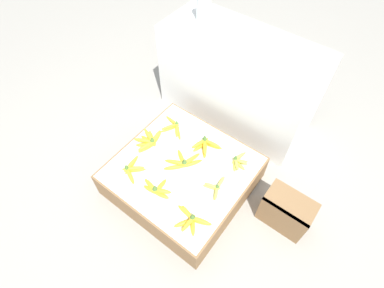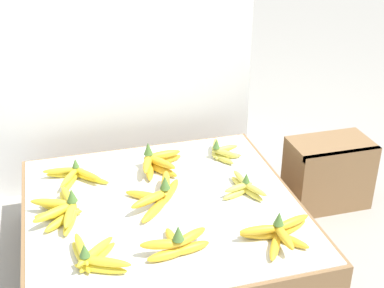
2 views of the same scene
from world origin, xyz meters
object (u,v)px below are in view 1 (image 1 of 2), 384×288
at_px(banana_bunch_middle_left, 150,141).
at_px(banana_bunch_middle_midleft, 183,162).
at_px(banana_bunch_middle_midright, 216,187).
at_px(glass_jar, 203,6).
at_px(banana_bunch_front_midleft, 157,189).
at_px(wooden_crate, 286,211).
at_px(foam_tray_white, 283,44).
at_px(banana_bunch_front_left, 131,169).
at_px(banana_bunch_back_left, 174,127).
at_px(banana_bunch_back_midright, 238,161).
at_px(banana_bunch_front_midright, 192,220).
at_px(banana_bunch_back_midleft, 206,145).

height_order(banana_bunch_middle_left, banana_bunch_middle_midleft, banana_bunch_middle_midleft).
bearing_deg(banana_bunch_middle_midright, glass_jar, 131.09).
relative_size(banana_bunch_front_midleft, banana_bunch_middle_left, 0.83).
height_order(banana_bunch_front_midleft, banana_bunch_middle_left, banana_bunch_front_midleft).
bearing_deg(banana_bunch_middle_midleft, banana_bunch_middle_midright, -4.28).
bearing_deg(wooden_crate, glass_jar, 150.74).
bearing_deg(glass_jar, banana_bunch_front_midleft, -67.63).
bearing_deg(foam_tray_white, banana_bunch_front_midleft, -97.82).
xyz_separation_m(banana_bunch_front_left, foam_tray_white, (0.42, 1.24, 0.52)).
distance_m(wooden_crate, banana_bunch_back_left, 1.05).
distance_m(banana_bunch_middle_left, banana_bunch_middle_midright, 0.63).
height_order(banana_bunch_back_midright, foam_tray_white, foam_tray_white).
xyz_separation_m(banana_bunch_middle_left, banana_bunch_middle_midleft, (0.32, 0.00, 0.00)).
height_order(banana_bunch_front_midright, glass_jar, glass_jar).
bearing_deg(banana_bunch_back_left, banana_bunch_front_midright, -42.29).
height_order(glass_jar, foam_tray_white, glass_jar).
relative_size(banana_bunch_front_left, glass_jar, 0.94).
bearing_deg(glass_jar, foam_tray_white, 7.34).
height_order(banana_bunch_front_midleft, banana_bunch_back_midleft, same).
bearing_deg(banana_bunch_middle_left, banana_bunch_front_midleft, -41.20).
bearing_deg(banana_bunch_middle_midleft, banana_bunch_back_midright, 38.73).
bearing_deg(banana_bunch_middle_midright, banana_bunch_middle_midleft, 175.72).
xyz_separation_m(wooden_crate, banana_bunch_middle_midleft, (-0.77, -0.18, 0.14)).
distance_m(wooden_crate, banana_bunch_front_midleft, 0.91).
bearing_deg(banana_bunch_front_left, banana_bunch_front_midleft, -2.20).
bearing_deg(foam_tray_white, banana_bunch_middle_left, -116.76).
height_order(banana_bunch_middle_midleft, banana_bunch_back_midleft, same).
bearing_deg(banana_bunch_back_midright, glass_jar, 141.58).
distance_m(wooden_crate, banana_bunch_middle_midleft, 0.80).
height_order(banana_bunch_middle_midright, banana_bunch_back_left, same).
xyz_separation_m(banana_bunch_front_midright, banana_bunch_middle_midright, (-0.01, 0.29, -0.00)).
height_order(wooden_crate, banana_bunch_front_left, banana_bunch_front_left).
relative_size(banana_bunch_back_midleft, glass_jar, 0.88).
bearing_deg(banana_bunch_back_midright, banana_bunch_middle_left, -158.22).
distance_m(banana_bunch_front_left, banana_bunch_back_left, 0.50).
xyz_separation_m(banana_bunch_front_left, banana_bunch_middle_midright, (0.56, 0.25, -0.00)).
height_order(banana_bunch_front_midleft, glass_jar, glass_jar).
bearing_deg(banana_bunch_front_left, foam_tray_white, 71.26).
distance_m(banana_bunch_front_left, banana_bunch_middle_midright, 0.62).
xyz_separation_m(banana_bunch_front_midleft, glass_jar, (-0.48, 1.17, 0.62)).
height_order(banana_bunch_front_midright, banana_bunch_back_midright, banana_bunch_front_midright).
distance_m(wooden_crate, banana_bunch_front_midright, 0.68).
distance_m(wooden_crate, banana_bunch_front_left, 1.13).
xyz_separation_m(banana_bunch_middle_midright, banana_bunch_back_midleft, (-0.27, 0.24, 0.01)).
bearing_deg(banana_bunch_middle_left, banana_bunch_back_midright, 21.78).
distance_m(banana_bunch_middle_midleft, glass_jar, 1.19).
height_order(banana_bunch_front_left, banana_bunch_front_midright, banana_bunch_front_midright).
height_order(banana_bunch_front_midright, foam_tray_white, foam_tray_white).
bearing_deg(glass_jar, banana_bunch_front_midright, -56.17).
xyz_separation_m(banana_bunch_front_left, banana_bunch_front_midright, (0.57, -0.04, 0.00)).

